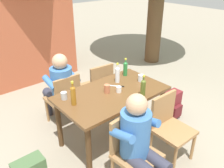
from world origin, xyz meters
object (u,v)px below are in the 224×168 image
table_knife (117,86)px  chair_near_left (132,149)px  cup_white (119,89)px  brick_kiosk (14,14)px  cup_steel (64,96)px  chair_near_right (169,124)px  person_in_white_shirt (60,85)px  bottle_olive (143,88)px  bottle_green (125,68)px  bottle_clear (117,74)px  person_in_plaid_shirt (140,142)px  dining_table (112,99)px  chair_far_right (98,85)px  bottle_amber (73,95)px  backpack_by_near_side (172,105)px  chair_far_left (65,98)px  cup_terracotta (107,89)px  cup_glass (141,78)px

table_knife → chair_near_left: bearing=-121.7°
cup_white → brick_kiosk: brick_kiosk is taller
cup_steel → table_knife: 0.76m
table_knife → chair_near_right: bearing=-78.0°
person_in_white_shirt → bottle_olive: size_ratio=3.90×
chair_near_right → cup_white: 0.78m
cup_steel → bottle_green: bearing=0.7°
bottle_clear → chair_near_left: bearing=-123.2°
person_in_white_shirt → person_in_plaid_shirt: 1.66m
dining_table → chair_near_left: bearing=-114.9°
person_in_plaid_shirt → chair_near_left: bearing=93.7°
chair_far_right → bottle_amber: (-0.87, -0.66, 0.42)m
bottle_amber → bottle_olive: bearing=-27.9°
dining_table → brick_kiosk: bearing=90.2°
backpack_by_near_side → chair_far_left: bearing=146.3°
person_in_white_shirt → cup_steel: bearing=-113.2°
person_in_plaid_shirt → cup_terracotta: person_in_plaid_shirt is taller
bottle_green → chair_near_right: bearing=-99.6°
cup_white → cup_steel: cup_steel is taller
chair_far_left → cup_white: 0.93m
chair_near_right → person_in_white_shirt: size_ratio=0.74×
dining_table → bottle_green: 0.61m
person_in_plaid_shirt → cup_glass: 1.19m
bottle_clear → backpack_by_near_side: bearing=-25.8°
chair_near_left → table_knife: chair_near_left is taller
dining_table → bottle_clear: (0.25, 0.18, 0.23)m
chair_near_right → person_in_plaid_shirt: size_ratio=0.74×
bottle_olive → cup_terracotta: (-0.28, 0.38, -0.07)m
person_in_white_shirt → cup_white: size_ratio=14.66×
cup_steel → cup_terracotta: bearing=-22.8°
chair_near_right → cup_white: bearing=111.5°
chair_far_left → cup_glass: (0.86, -0.75, 0.33)m
bottle_amber → brick_kiosk: brick_kiosk is taller
dining_table → cup_terracotta: 0.18m
chair_near_left → cup_terracotta: 0.88m
bottle_amber → brick_kiosk: bearing=80.3°
cup_white → dining_table: bearing=139.6°
person_in_plaid_shirt → chair_far_left: bearing=90.0°
bottle_amber → cup_glass: bearing=-4.6°
cup_steel → backpack_by_near_side: bearing=-16.2°
chair_far_right → dining_table: bearing=-113.9°
bottle_green → backpack_by_near_side: 1.03m
chair_far_right → cup_white: size_ratio=10.82×
person_in_white_shirt → cup_glass: size_ratio=11.97×
person_in_plaid_shirt → cup_glass: person_in_plaid_shirt is taller
bottle_green → bottle_clear: bottle_clear is taller
bottle_olive → cup_terracotta: 0.48m
person_in_plaid_shirt → chair_far_right: bearing=67.4°
cup_white → cup_glass: size_ratio=0.82×
chair_far_right → bottle_olive: bottle_olive is taller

